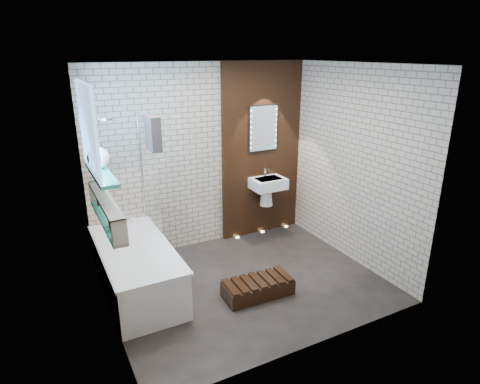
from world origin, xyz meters
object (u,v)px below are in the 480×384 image
bath_screen (150,175)px  walnut_step (258,288)px  bathtub (136,269)px  led_mirror (263,128)px  washbasin (268,187)px

bath_screen → walnut_step: size_ratio=1.72×
bathtub → bath_screen: size_ratio=1.24×
led_mirror → walnut_step: size_ratio=0.86×
bathtub → walnut_step: size_ratio=2.14×
led_mirror → washbasin: bearing=-90.0°
bath_screen → led_mirror: bearing=10.7°
bathtub → bath_screen: (0.35, 0.44, 0.99)m
bathtub → walnut_step: bearing=-31.4°
walnut_step → bath_screen: bearing=126.2°
bath_screen → washbasin: bath_screen is taller
bathtub → bath_screen: bearing=51.1°
bathtub → led_mirror: 2.68m
led_mirror → walnut_step: (-0.95, -1.53, -1.56)m
bathtub → led_mirror: bearing=19.8°
walnut_step → led_mirror: bearing=58.2°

